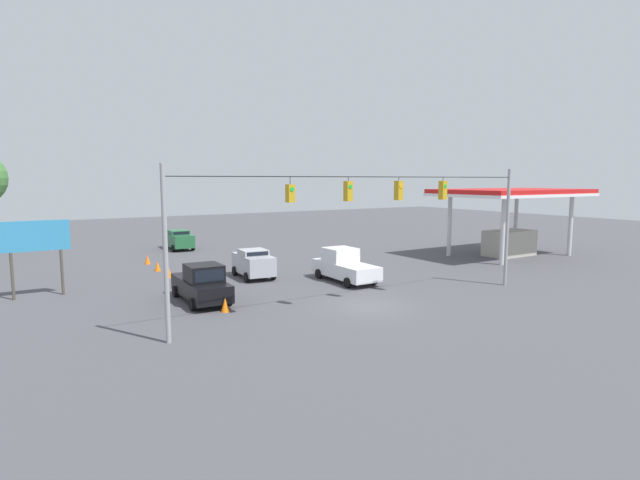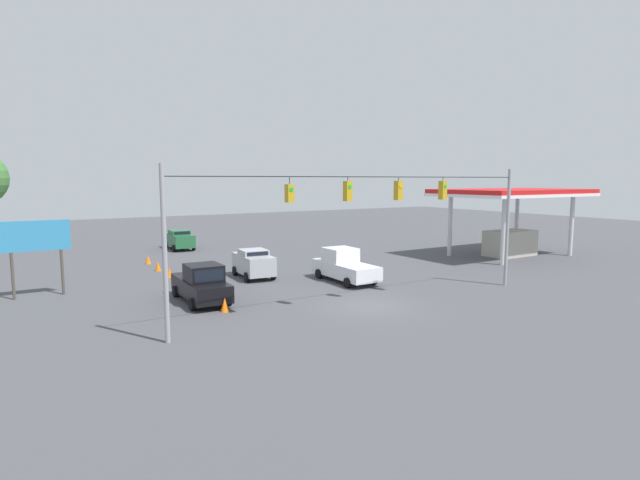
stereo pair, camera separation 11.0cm
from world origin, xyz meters
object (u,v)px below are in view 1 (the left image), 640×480
Objects in this scene: traffic_cone_fifth at (158,266)px; roadside_billboard at (36,242)px; overhead_signal_span at (376,217)px; traffic_cone_fourth at (169,273)px; traffic_cone_second at (205,292)px; traffic_cone_farthest at (147,260)px; pickup_truck_black_parked_shoulder at (202,284)px; traffic_cone_nearest at (225,305)px; sedan_green_withflow_deep at (179,239)px; traffic_cone_third at (186,282)px; gas_station at (511,207)px; pickup_truck_white_crossing_near at (344,266)px; sedan_silver_withflow_mid at (253,263)px.

roadside_billboard reaches higher than traffic_cone_fifth.
overhead_signal_span reaches higher than traffic_cone_fourth.
traffic_cone_second is 1.00× the size of traffic_cone_farthest.
pickup_truck_black_parked_shoulder is 10.62m from traffic_cone_fifth.
overhead_signal_span is 8.76m from traffic_cone_nearest.
traffic_cone_second is at bearing 77.39° from sedan_green_withflow_deep.
overhead_signal_span reaches higher than sedan_green_withflow_deep.
traffic_cone_third is 28.05m from gas_station.
overhead_signal_span is 29.60× the size of traffic_cone_fifth.
sedan_green_withflow_deep is at bearing -39.55° from gas_station.
sedan_green_withflow_deep is at bearing -104.97° from traffic_cone_third.
gas_station is (-27.78, 8.72, 3.83)m from traffic_cone_fifth.
traffic_cone_nearest is (9.41, 3.11, -0.62)m from pickup_truck_white_crossing_near.
traffic_cone_nearest and traffic_cone_second have the same top height.
pickup_truck_white_crossing_near is 6.16m from sedan_silver_withflow_mid.
traffic_cone_fifth is at bearing -89.41° from traffic_cone_third.
traffic_cone_fifth is at bearing -89.51° from traffic_cone_second.
pickup_truck_white_crossing_near is 1.32× the size of sedan_silver_withflow_mid.
roadside_billboard is (7.71, 1.69, 2.77)m from traffic_cone_fourth.
traffic_cone_nearest is at bearing 18.31° from pickup_truck_white_crossing_near.
pickup_truck_white_crossing_near is at bearing -176.90° from pickup_truck_black_parked_shoulder.
traffic_cone_nearest is 6.57m from traffic_cone_third.
pickup_truck_white_crossing_near is 9.34m from traffic_cone_second.
pickup_truck_white_crossing_near is at bearing 103.15° from sedan_green_withflow_deep.
sedan_silver_withflow_mid is 5.68× the size of traffic_cone_third.
pickup_truck_white_crossing_near is at bearing 142.90° from traffic_cone_fourth.
overhead_signal_span is at bearing 140.90° from roadside_billboard.
sedan_green_withflow_deep is 30.21m from gas_station.
sedan_green_withflow_deep reaches higher than traffic_cone_third.
traffic_cone_nearest is 1.00× the size of traffic_cone_farthest.
sedan_silver_withflow_mid is (4.54, -4.17, 0.02)m from pickup_truck_white_crossing_near.
traffic_cone_second is (4.78, 3.96, -0.64)m from sedan_silver_withflow_mid.
traffic_cone_farthest is 0.17× the size of roadside_billboard.
pickup_truck_white_crossing_near is at bearing 4.21° from gas_station.
pickup_truck_black_parked_shoulder is 28.34m from gas_station.
traffic_cone_fifth is 0.06× the size of gas_station.
overhead_signal_span is at bearing 124.47° from traffic_cone_third.
sedan_silver_withflow_mid is at bearing -7.00° from gas_station.
traffic_cone_third is (-0.39, -3.99, -0.62)m from pickup_truck_black_parked_shoulder.
traffic_cone_farthest is at bearing -90.87° from traffic_cone_fourth.
pickup_truck_white_crossing_near is at bearing 159.66° from traffic_cone_third.
traffic_cone_nearest is (4.87, 7.28, -0.64)m from sedan_silver_withflow_mid.
roadside_billboard is (7.39, -5.95, 2.15)m from pickup_truck_black_parked_shoulder.
sedan_green_withflow_deep is 6.23× the size of traffic_cone_fourth.
traffic_cone_third is (9.33, -3.46, -0.62)m from pickup_truck_white_crossing_near.
sedan_silver_withflow_mid is 5.68× the size of traffic_cone_farthest.
gas_station is (-20.93, -7.76, -0.52)m from overhead_signal_span.
pickup_truck_black_parked_shoulder is (7.16, -5.88, -3.73)m from overhead_signal_span.
sedan_silver_withflow_mid is at bearing 117.01° from traffic_cone_farthest.
overhead_signal_span is 21.48m from traffic_cone_farthest.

